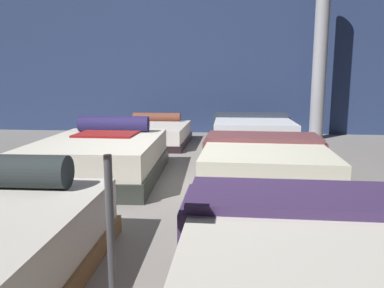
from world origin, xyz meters
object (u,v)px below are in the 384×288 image
at_px(bed_2, 101,157).
at_px(bed_3, 265,163).
at_px(price_sign, 112,257).
at_px(support_pillar, 320,58).
at_px(bed_1, 324,282).
at_px(bed_4, 150,134).
at_px(bed_5, 253,132).

xyz_separation_m(bed_2, bed_3, (2.13, 0.01, -0.03)).
bearing_deg(bed_2, price_sign, -72.13).
height_order(bed_2, price_sign, price_sign).
relative_size(bed_3, support_pillar, 0.59).
bearing_deg(bed_1, bed_3, 91.05).
height_order(bed_1, price_sign, price_sign).
relative_size(bed_2, price_sign, 2.17).
bearing_deg(support_pillar, bed_3, -111.21).
bearing_deg(bed_3, support_pillar, 70.30).
bearing_deg(bed_4, price_sign, -79.79).
height_order(bed_4, price_sign, price_sign).
xyz_separation_m(bed_2, bed_5, (2.13, 2.63, 0.00)).
height_order(bed_1, bed_4, bed_4).
distance_m(bed_2, bed_3, 2.13).
relative_size(bed_1, bed_2, 0.90).
height_order(bed_5, price_sign, price_sign).
bearing_deg(bed_5, bed_1, -89.89).
height_order(bed_1, bed_2, bed_2).
xyz_separation_m(bed_2, support_pillar, (3.58, 3.74, 1.48)).
bearing_deg(bed_4, bed_5, -1.15).
xyz_separation_m(bed_2, bed_4, (0.07, 2.67, -0.07)).
relative_size(bed_3, bed_4, 1.08).
bearing_deg(support_pillar, bed_4, -162.93).
distance_m(bed_2, price_sign, 3.15).
relative_size(price_sign, support_pillar, 0.29).
height_order(price_sign, support_pillar, support_pillar).
bearing_deg(bed_2, bed_3, -2.57).
distance_m(bed_4, price_sign, 5.71).
xyz_separation_m(bed_4, bed_5, (2.05, -0.03, 0.07)).
xyz_separation_m(bed_1, price_sign, (-1.07, -0.13, 0.15)).
bearing_deg(bed_4, bed_3, -52.50).
relative_size(bed_4, support_pillar, 0.55).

